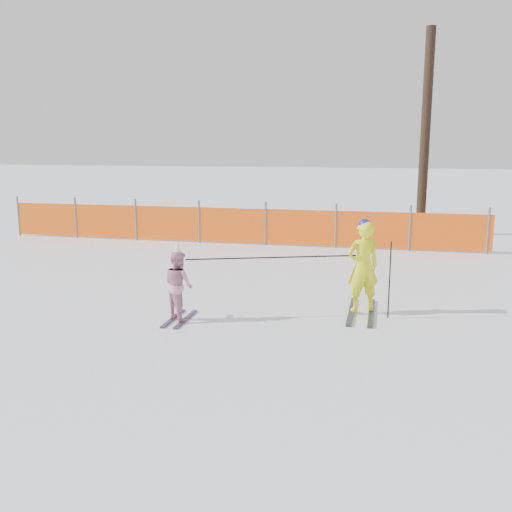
{
  "coord_description": "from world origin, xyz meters",
  "views": [
    {
      "loc": [
        2.09,
        -8.82,
        2.9
      ],
      "look_at": [
        0.0,
        0.5,
        1.0
      ],
      "focal_mm": 40.0,
      "sensor_mm": 36.0,
      "label": 1
    }
  ],
  "objects": [
    {
      "name": "ground",
      "position": [
        0.0,
        0.0,
        0.0
      ],
      "size": [
        120.0,
        120.0,
        0.0
      ],
      "primitive_type": "plane",
      "color": "white",
      "rests_on": "ground"
    },
    {
      "name": "adult",
      "position": [
        1.8,
        0.85,
        0.82
      ],
      "size": [
        0.68,
        1.65,
        1.65
      ],
      "color": "black",
      "rests_on": "ground"
    },
    {
      "name": "tree_trunks",
      "position": [
        4.63,
        10.22,
        3.09
      ],
      "size": [
        4.28,
        1.15,
        6.34
      ],
      "color": "black",
      "rests_on": "ground"
    },
    {
      "name": "child",
      "position": [
        -1.16,
        -0.2,
        0.61
      ],
      "size": [
        0.7,
        1.01,
        1.33
      ],
      "color": "black",
      "rests_on": "ground"
    },
    {
      "name": "ski_poles",
      "position": [
        0.92,
        0.43,
        0.91
      ],
      "size": [
        3.3,
        0.99,
        1.32
      ],
      "color": "black",
      "rests_on": "ground"
    },
    {
      "name": "safety_fence",
      "position": [
        -2.11,
        7.03,
        0.56
      ],
      "size": [
        14.17,
        0.06,
        1.25
      ],
      "color": "#595960",
      "rests_on": "ground"
    }
  ]
}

